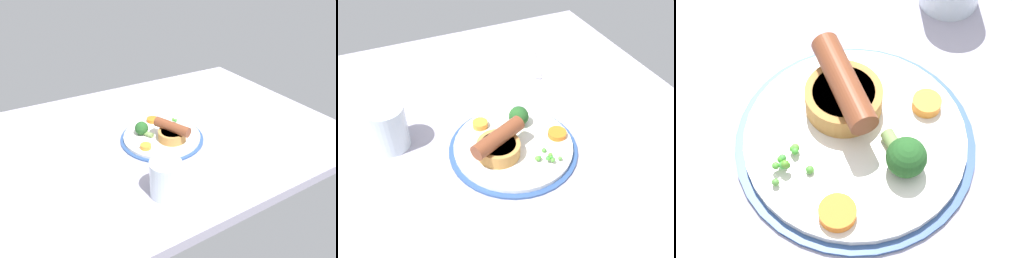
# 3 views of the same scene
# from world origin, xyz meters

# --- Properties ---
(dining_table) EXTENTS (1.10, 0.80, 0.03)m
(dining_table) POSITION_xyz_m (0.00, 0.00, 0.01)
(dining_table) COLOR #9E99AD
(dining_table) RESTS_ON ground
(dinner_plate) EXTENTS (0.26, 0.26, 0.01)m
(dinner_plate) POSITION_xyz_m (0.03, 0.04, 0.04)
(dinner_plate) COLOR #2D4C84
(dinner_plate) RESTS_ON dining_table
(sausage_pudding) EXTENTS (0.08, 0.12, 0.06)m
(sausage_pudding) POSITION_xyz_m (0.01, 0.08, 0.07)
(sausage_pudding) COLOR #BC8442
(sausage_pudding) RESTS_ON dinner_plate
(pea_pile) EXTENTS (0.04, 0.05, 0.02)m
(pea_pile) POSITION_xyz_m (-0.04, 0.01, 0.05)
(pea_pile) COLOR green
(pea_pile) RESTS_ON dinner_plate
(broccoli_floret_near) EXTENTS (0.05, 0.06, 0.04)m
(broccoli_floret_near) POSITION_xyz_m (0.08, 0.01, 0.06)
(broccoli_floret_near) COLOR #235623
(broccoli_floret_near) RESTS_ON dinner_plate
(carrot_slice_1) EXTENTS (0.04, 0.04, 0.01)m
(carrot_slice_1) POSITION_xyz_m (0.10, 0.09, 0.05)
(carrot_slice_1) COLOR orange
(carrot_slice_1) RESTS_ON dinner_plate
(carrot_slice_3) EXTENTS (0.05, 0.05, 0.01)m
(carrot_slice_3) POSITION_xyz_m (0.01, -0.05, 0.05)
(carrot_slice_3) COLOR orange
(carrot_slice_3) RESTS_ON dinner_plate
(fork) EXTENTS (0.18, 0.07, 0.01)m
(fork) POSITION_xyz_m (0.31, -0.15, 0.03)
(fork) COLOR silver
(fork) RESTS_ON dining_table
(drinking_glass) EXTENTS (0.08, 0.08, 0.09)m
(drinking_glass) POSITION_xyz_m (0.14, 0.26, 0.08)
(drinking_glass) COLOR silver
(drinking_glass) RESTS_ON dining_table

